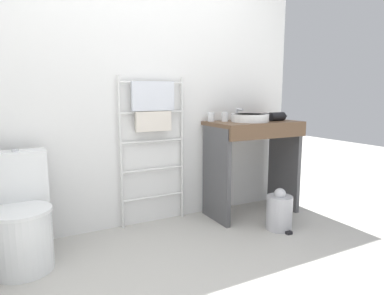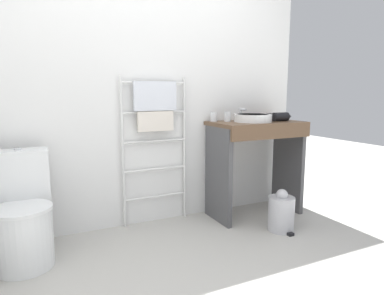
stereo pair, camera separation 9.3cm
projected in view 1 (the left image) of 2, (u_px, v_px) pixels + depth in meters
wall_back at (148, 77)px, 2.99m from camera, size 2.98×0.12×2.59m
toilet at (21, 220)px, 2.28m from camera, size 0.39×0.54×0.77m
towel_radiator at (153, 119)px, 2.95m from camera, size 0.60×0.06×1.30m
vanity_counter at (253, 154)px, 3.24m from camera, size 0.85×0.50×0.90m
sink_basin at (250, 118)px, 3.15m from camera, size 0.35×0.35×0.07m
faucet at (238, 112)px, 3.31m from camera, size 0.02×0.10×0.12m
cup_near_wall at (211, 117)px, 3.19m from camera, size 0.06×0.06×0.09m
cup_near_edge at (225, 117)px, 3.18m from camera, size 0.06×0.06×0.09m
hair_dryer at (277, 116)px, 3.27m from camera, size 0.21×0.18×0.08m
trash_bin at (279, 212)px, 2.92m from camera, size 0.22×0.25×0.36m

